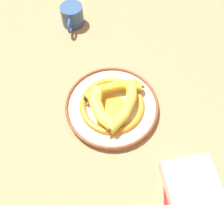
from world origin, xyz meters
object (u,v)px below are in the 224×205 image
(banana_b, at_px, (125,107))
(banana_c, at_px, (114,88))
(book_stack, at_px, (190,195))
(coffee_mug, at_px, (72,15))
(decorative_bowl, at_px, (112,106))
(banana_a, at_px, (100,107))

(banana_b, xyz_separation_m, banana_c, (-0.07, -0.03, -0.00))
(book_stack, bearing_deg, coffee_mug, -156.95)
(decorative_bowl, distance_m, banana_b, 0.06)
(banana_c, bearing_deg, coffee_mug, -78.90)
(decorative_bowl, bearing_deg, banana_c, 167.69)
(banana_b, height_order, book_stack, book_stack)
(banana_c, height_order, coffee_mug, coffee_mug)
(book_stack, relative_size, coffee_mug, 1.47)
(banana_b, bearing_deg, decorative_bowl, 84.04)
(banana_c, bearing_deg, banana_b, 101.70)
(banana_c, bearing_deg, decorative_bowl, 67.46)
(banana_a, distance_m, banana_b, 0.08)
(banana_c, distance_m, book_stack, 0.39)
(decorative_bowl, relative_size, banana_b, 1.54)
(banana_c, xyz_separation_m, coffee_mug, (-0.36, -0.14, -0.01))
(banana_a, bearing_deg, decorative_bowl, 101.38)
(book_stack, height_order, coffee_mug, book_stack)
(banana_b, height_order, coffee_mug, coffee_mug)
(banana_a, bearing_deg, book_stack, 22.00)
(decorative_bowl, bearing_deg, book_stack, 31.37)
(banana_b, relative_size, coffee_mug, 1.50)
(banana_a, xyz_separation_m, book_stack, (0.28, 0.23, 0.00))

